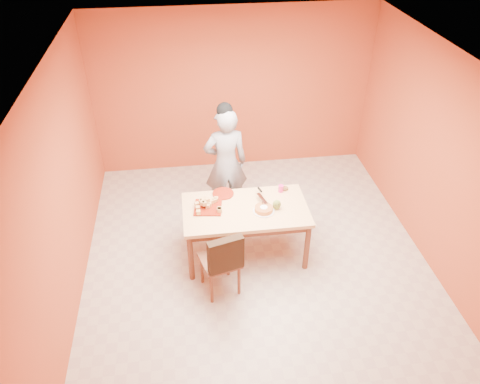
{
  "coord_description": "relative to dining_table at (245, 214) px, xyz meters",
  "views": [
    {
      "loc": [
        -0.83,
        -4.55,
        4.37
      ],
      "look_at": [
        -0.19,
        0.3,
        0.92
      ],
      "focal_mm": 35.0,
      "sensor_mm": 36.0,
      "label": 1
    }
  ],
  "objects": [
    {
      "name": "magenta_glass",
      "position": [
        0.52,
        0.31,
        0.14
      ],
      "size": [
        0.08,
        0.08,
        0.1
      ],
      "primitive_type": "cylinder",
      "rotation": [
        0.0,
        0.0,
        0.25
      ],
      "color": "#DE2178",
      "rests_on": "dining_table"
    },
    {
      "name": "wall_back",
      "position": [
        0.13,
        2.34,
        0.68
      ],
      "size": [
        4.5,
        0.0,
        4.5
      ],
      "primitive_type": "plane",
      "rotation": [
        1.57,
        0.0,
        0.0
      ],
      "color": "#B54A29",
      "rests_on": "floor"
    },
    {
      "name": "cake_server",
      "position": [
        0.23,
        0.09,
        0.17
      ],
      "size": [
        0.12,
        0.26,
        0.01
      ],
      "primitive_type": "cube",
      "rotation": [
        0.0,
        0.0,
        0.27
      ],
      "color": "silver",
      "rests_on": "sponge_cake"
    },
    {
      "name": "dining_table",
      "position": [
        0.0,
        0.0,
        0.0
      ],
      "size": [
        1.6,
        0.9,
        0.76
      ],
      "color": "#F5BD80",
      "rests_on": "floor"
    },
    {
      "name": "pastry_platter",
      "position": [
        -0.47,
        0.07,
        0.1
      ],
      "size": [
        0.39,
        0.39,
        0.02
      ],
      "primitive_type": "cube",
      "rotation": [
        0.0,
        0.0,
        -0.14
      ],
      "color": "maroon",
      "rests_on": "dining_table"
    },
    {
      "name": "sponge_cake",
      "position": [
        0.22,
        -0.09,
        0.13
      ],
      "size": [
        0.25,
        0.25,
        0.05
      ],
      "primitive_type": "cylinder",
      "rotation": [
        0.0,
        0.0,
        0.09
      ],
      "color": "#C76D33",
      "rests_on": "white_cake_plate"
    },
    {
      "name": "pastry_pile",
      "position": [
        -0.47,
        0.07,
        0.17
      ],
      "size": [
        0.31,
        0.31,
        0.1
      ],
      "primitive_type": null,
      "color": "tan",
      "rests_on": "pastry_platter"
    },
    {
      "name": "ceiling",
      "position": [
        0.13,
        -0.16,
        2.03
      ],
      "size": [
        5.0,
        5.0,
        0.0
      ],
      "primitive_type": "plane",
      "rotation": [
        3.14,
        0.0,
        0.0
      ],
      "color": "white",
      "rests_on": "wall_back"
    },
    {
      "name": "person",
      "position": [
        -0.15,
        0.95,
        0.19
      ],
      "size": [
        0.66,
        0.46,
        1.72
      ],
      "primitive_type": "imported",
      "rotation": [
        0.0,
        0.0,
        3.22
      ],
      "color": "gray",
      "rests_on": "floor"
    },
    {
      "name": "dining_chair",
      "position": [
        -0.4,
        -0.62,
        -0.17
      ],
      "size": [
        0.55,
        0.61,
        0.96
      ],
      "rotation": [
        0.0,
        0.0,
        0.27
      ],
      "color": "brown",
      "rests_on": "floor"
    },
    {
      "name": "red_dinner_plate",
      "position": [
        -0.25,
        0.35,
        0.1
      ],
      "size": [
        0.31,
        0.31,
        0.02
      ],
      "primitive_type": "cylinder",
      "rotation": [
        0.0,
        0.0,
        0.08
      ],
      "color": "maroon",
      "rests_on": "dining_table"
    },
    {
      "name": "wall_left",
      "position": [
        -2.12,
        -0.16,
        0.68
      ],
      "size": [
        0.0,
        5.0,
        5.0
      ],
      "primitive_type": "plane",
      "rotation": [
        1.57,
        0.0,
        1.57
      ],
      "color": "#B54A29",
      "rests_on": "floor"
    },
    {
      "name": "checker_tin",
      "position": [
        0.58,
        0.35,
        0.11
      ],
      "size": [
        0.1,
        0.1,
        0.03
      ],
      "primitive_type": "cylinder",
      "rotation": [
        0.0,
        0.0,
        0.13
      ],
      "color": "#37230F",
      "rests_on": "dining_table"
    },
    {
      "name": "white_cake_plate",
      "position": [
        0.22,
        -0.09,
        0.1
      ],
      "size": [
        0.35,
        0.35,
        0.01
      ],
      "primitive_type": "cylinder",
      "rotation": [
        0.0,
        0.0,
        0.31
      ],
      "color": "white",
      "rests_on": "dining_table"
    },
    {
      "name": "egg_ornament",
      "position": [
        0.39,
        -0.06,
        0.16
      ],
      "size": [
        0.13,
        0.12,
        0.13
      ],
      "primitive_type": "ellipsoid",
      "rotation": [
        0.0,
        0.0,
        0.42
      ],
      "color": "olive",
      "rests_on": "dining_table"
    },
    {
      "name": "floor",
      "position": [
        0.13,
        -0.16,
        -0.67
      ],
      "size": [
        5.0,
        5.0,
        0.0
      ],
      "primitive_type": "plane",
      "color": "#BBAF9F",
      "rests_on": "ground"
    },
    {
      "name": "wall_right",
      "position": [
        2.38,
        -0.16,
        0.68
      ],
      "size": [
        0.0,
        5.0,
        5.0
      ],
      "primitive_type": "plane",
      "rotation": [
        1.57,
        0.0,
        -1.57
      ],
      "color": "#B54A29",
      "rests_on": "floor"
    }
  ]
}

